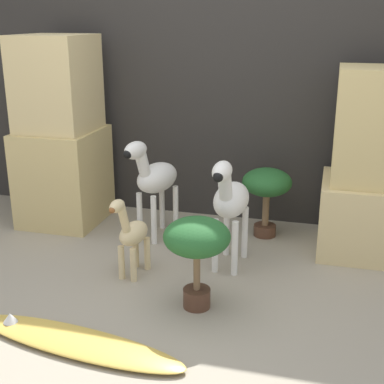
# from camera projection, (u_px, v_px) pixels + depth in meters

# --- Properties ---
(ground_plane) EXTENTS (14.00, 14.00, 0.00)m
(ground_plane) POSITION_uv_depth(u_px,v_px,m) (145.00, 326.00, 2.76)
(ground_plane) COLOR #9E937F
(wall_back) EXTENTS (6.40, 0.08, 2.20)m
(wall_back) POSITION_uv_depth(u_px,v_px,m) (218.00, 75.00, 3.98)
(wall_back) COLOR #2D2B28
(wall_back) RESTS_ON ground_plane
(rock_pillar_left) EXTENTS (0.57, 0.60, 1.40)m
(rock_pillar_left) POSITION_uv_depth(u_px,v_px,m) (61.00, 138.00, 3.99)
(rock_pillar_left) COLOR #D1B775
(rock_pillar_left) RESTS_ON ground_plane
(rock_pillar_right) EXTENTS (0.57, 0.60, 1.23)m
(rock_pillar_right) POSITION_uv_depth(u_px,v_px,m) (368.00, 172.00, 3.48)
(rock_pillar_right) COLOR #DBC184
(rock_pillar_right) RESTS_ON ground_plane
(zebra_right) EXTENTS (0.23, 0.54, 0.74)m
(zebra_right) POSITION_uv_depth(u_px,v_px,m) (230.00, 200.00, 3.27)
(zebra_right) COLOR white
(zebra_right) RESTS_ON ground_plane
(zebra_left) EXTENTS (0.32, 0.54, 0.74)m
(zebra_left) POSITION_uv_depth(u_px,v_px,m) (154.00, 177.00, 3.72)
(zebra_left) COLOR white
(zebra_left) RESTS_ON ground_plane
(giraffe_figurine) EXTENTS (0.17, 0.38, 0.54)m
(giraffe_figurine) POSITION_uv_depth(u_px,v_px,m) (132.00, 234.00, 3.22)
(giraffe_figurine) COLOR beige
(giraffe_figurine) RESTS_ON ground_plane
(potted_palm_front) EXTENTS (0.35, 0.35, 0.50)m
(potted_palm_front) POSITION_uv_depth(u_px,v_px,m) (267.00, 187.00, 3.78)
(potted_palm_front) COLOR #513323
(potted_palm_front) RESTS_ON ground_plane
(potted_palm_back) EXTENTS (0.36, 0.36, 0.52)m
(potted_palm_back) POSITION_uv_depth(u_px,v_px,m) (197.00, 243.00, 2.83)
(potted_palm_back) COLOR #513323
(potted_palm_back) RESTS_ON ground_plane
(surfboard) EXTENTS (1.17, 0.39, 0.09)m
(surfboard) POSITION_uv_depth(u_px,v_px,m) (76.00, 341.00, 2.59)
(surfboard) COLOR gold
(surfboard) RESTS_ON ground_plane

